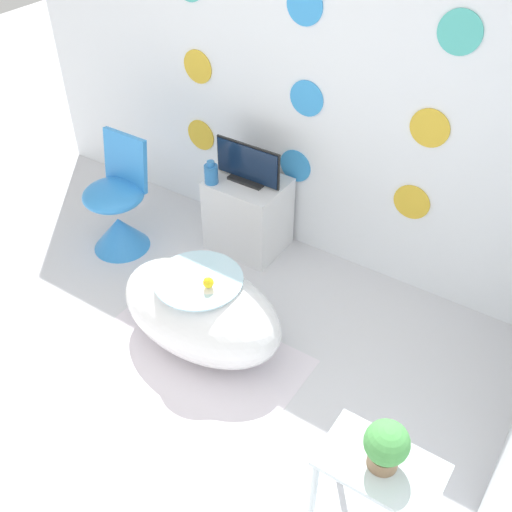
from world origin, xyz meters
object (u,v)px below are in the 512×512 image
bathtub (201,310)px  vase (211,173)px  tv (248,165)px  potted_plant_left (386,445)px  chair (118,214)px

bathtub → vase: size_ratio=6.40×
bathtub → tv: size_ratio=2.12×
bathtub → potted_plant_left: potted_plant_left is taller
tv → chair: bearing=-145.9°
tv → vase: (-0.19, -0.15, -0.05)m
vase → potted_plant_left: 2.17m
bathtub → chair: bearing=158.0°
bathtub → tv: 1.05m
chair → bathtub: bearing=-22.0°
chair → potted_plant_left: chair is taller
chair → tv: chair is taller
chair → potted_plant_left: 2.52m
bathtub → potted_plant_left: size_ratio=4.19×
chair → vase: bearing=32.9°
chair → vase: chair is taller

